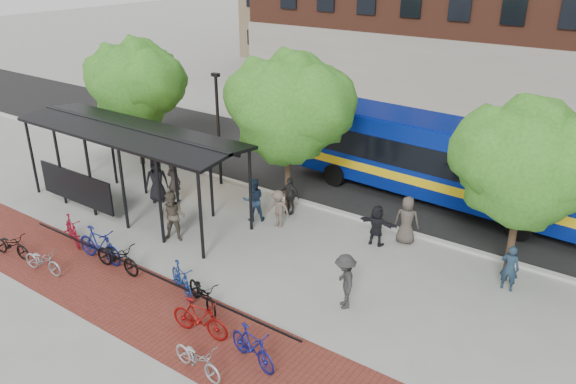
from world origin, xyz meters
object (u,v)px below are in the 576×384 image
Objects in this scene: pedestrian_6 at (407,220)px; bus_shelter at (128,140)px; bus at (436,155)px; pedestrian_8 at (173,217)px; bike_4 at (117,257)px; tree_b at (291,104)px; pedestrian_2 at (254,200)px; tree_a at (136,80)px; bike_1 at (72,230)px; bike_10 at (198,359)px; tree_c at (530,160)px; bike_0 at (11,245)px; pedestrian_3 at (278,209)px; bike_3 at (100,245)px; bike_7 at (182,279)px; lamp_post_left at (218,127)px; pedestrian_1 at (174,181)px; bike_8 at (203,293)px; pedestrian_4 at (290,195)px; pedestrian_0 at (157,180)px; pedestrian_7 at (510,268)px; pedestrian_5 at (377,225)px; bike_11 at (252,346)px; bike_2 at (43,261)px; pedestrian_9 at (345,281)px; bike_9 at (200,318)px.

bus_shelter is at bearing 4.10° from pedestrian_6.
pedestrian_8 is (-6.37, -9.10, -1.03)m from bus.
bike_4 is 1.02× the size of pedestrian_8.
bike_4 is (-1.89, -7.45, -3.93)m from tree_b.
bus_shelter is 5.93× the size of pedestrian_2.
bike_1 is at bearing -59.47° from tree_a.
pedestrian_8 is (-5.66, 4.69, 0.53)m from bike_10.
bike_1 is at bearing -123.76° from tree_b.
tree_a is 1.04× the size of tree_c.
pedestrian_3 reaches higher than bike_0.
bike_1 is 8.90m from bike_10.
bike_3 is 1.20× the size of bike_7.
lamp_post_left is 9.23m from bike_7.
pedestrian_1 is (-8.96, -6.55, -1.12)m from bus.
pedestrian_2 is at bearing -45.08° from bike_0.
tree_c is 3.40× the size of bike_7.
bike_10 is (-5.20, -9.54, -3.60)m from tree_c.
tree_c is 10.81m from bike_8.
pedestrian_0 is at bearing -155.96° from pedestrian_4.
pedestrian_7 is 0.80× the size of pedestrian_8.
pedestrian_3 is 1.32m from pedestrian_4.
tree_a is 13.87m from pedestrian_5.
pedestrian_1 is at bearing -157.93° from pedestrian_4.
tree_b is at bearing 36.21° from bus_shelter.
pedestrian_4 reaches higher than bike_3.
tree_c is 1.16× the size of lamp_post_left.
pedestrian_7 is (4.47, 7.42, 0.25)m from bike_11.
bike_2 is at bearing 30.29° from pedestrian_7.
pedestrian_4 is at bearing -26.56° from bike_3.
pedestrian_5 is (8.25, 8.18, 0.34)m from bike_2.
pedestrian_9 is (9.84, -2.54, -0.00)m from pedestrian_1.
pedestrian_8 reaches higher than pedestrian_1.
bike_9 is 1.20× the size of pedestrian_5.
bike_1 reaches higher than bike_0.
bike_1 is 0.88× the size of bike_4.
bike_11 is at bearing 83.51° from pedestrian_2.
tree_b is 6.25m from pedestrian_8.
pedestrian_0 is 3.80m from pedestrian_8.
pedestrian_0 is (3.98, -2.75, -3.27)m from tree_a.
bike_1 is 0.90× the size of pedestrian_8.
pedestrian_5 is at bearing -87.83° from bus.
pedestrian_9 is (7.28, 2.60, 0.37)m from bike_4.
tree_a reaches higher than pedestrian_1.
bike_11 is (2.81, -1.10, 0.05)m from bike_8.
bike_7 is at bearing -36.07° from tree_a.
bike_0 is 16.91m from pedestrian_7.
tree_c is 4.91m from pedestrian_6.
pedestrian_7 is at bearing 177.78° from pedestrian_1.
pedestrian_0 is (-0.24, 4.41, 0.44)m from bike_1.
pedestrian_8 reaches higher than pedestrian_7.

